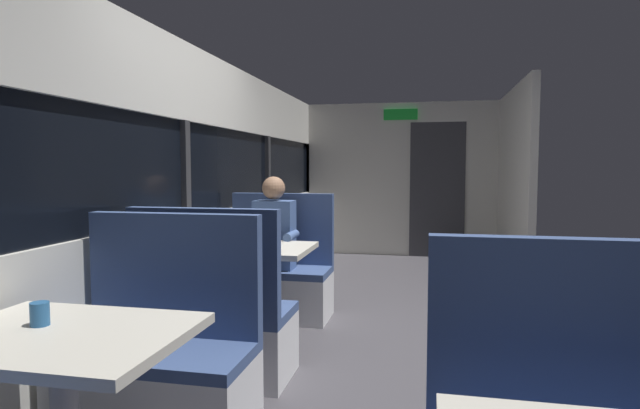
{
  "coord_description": "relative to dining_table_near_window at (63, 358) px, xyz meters",
  "views": [
    {
      "loc": [
        0.41,
        -3.72,
        1.34
      ],
      "look_at": [
        -0.56,
        0.95,
        1.0
      ],
      "focal_mm": 29.1,
      "sensor_mm": 36.0,
      "label": 1
    }
  ],
  "objects": [
    {
      "name": "ground_plane",
      "position": [
        0.89,
        2.09,
        -0.65
      ],
      "size": [
        3.3,
        9.2,
        0.02
      ],
      "primitive_type": "cube",
      "color": "#423F44"
    },
    {
      "name": "carriage_window_panel_left",
      "position": [
        -0.56,
        2.09,
        0.47
      ],
      "size": [
        0.09,
        8.48,
        2.3
      ],
      "color": "beige",
      "rests_on": "ground_plane"
    },
    {
      "name": "carriage_end_bulkhead",
      "position": [
        0.95,
        6.28,
        0.5
      ],
      "size": [
        2.9,
        0.11,
        2.3
      ],
      "color": "beige",
      "rests_on": "ground_plane"
    },
    {
      "name": "carriage_aisle_panel_right",
      "position": [
        2.34,
        5.09,
        0.51
      ],
      "size": [
        0.08,
        2.4,
        2.3
      ],
      "primitive_type": "cube",
      "color": "beige",
      "rests_on": "ground_plane"
    },
    {
      "name": "dining_table_near_window",
      "position": [
        0.0,
        0.0,
        0.0
      ],
      "size": [
        0.9,
        0.7,
        0.74
      ],
      "color": "#9E9EA3",
      "rests_on": "ground_plane"
    },
    {
      "name": "bench_near_window_facing_entry",
      "position": [
        0.0,
        0.7,
        -0.31
      ],
      "size": [
        0.95,
        0.5,
        1.1
      ],
      "color": "silver",
      "rests_on": "ground_plane"
    },
    {
      "name": "dining_table_mid_window",
      "position": [
        0.0,
        2.09,
        0.0
      ],
      "size": [
        0.9,
        0.7,
        0.74
      ],
      "color": "#9E9EA3",
      "rests_on": "ground_plane"
    },
    {
      "name": "bench_mid_window_facing_end",
      "position": [
        0.0,
        1.39,
        -0.31
      ],
      "size": [
        0.95,
        0.5,
        1.1
      ],
      "color": "silver",
      "rests_on": "ground_plane"
    },
    {
      "name": "bench_mid_window_facing_entry",
      "position": [
        0.0,
        2.79,
        -0.31
      ],
      "size": [
        0.95,
        0.5,
        1.1
      ],
      "color": "silver",
      "rests_on": "ground_plane"
    },
    {
      "name": "seated_passenger",
      "position": [
        0.0,
        2.71,
        -0.1
      ],
      "size": [
        0.47,
        0.55,
        1.26
      ],
      "color": "#26262D",
      "rests_on": "ground_plane"
    },
    {
      "name": "coffee_cup_primary",
      "position": [
        -0.13,
        0.05,
        0.15
      ],
      "size": [
        0.07,
        0.07,
        0.09
      ],
      "color": "#26598C",
      "rests_on": "dining_table_near_window"
    }
  ]
}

